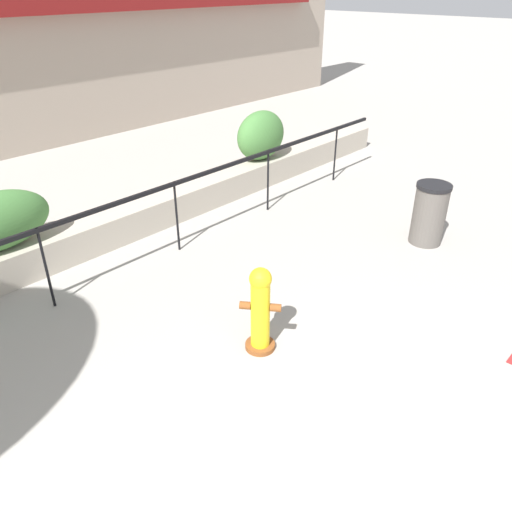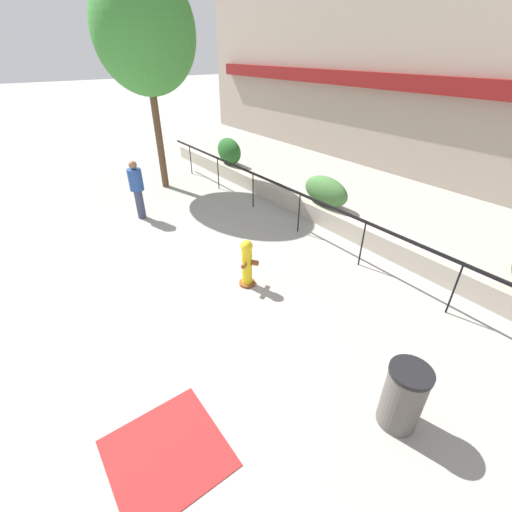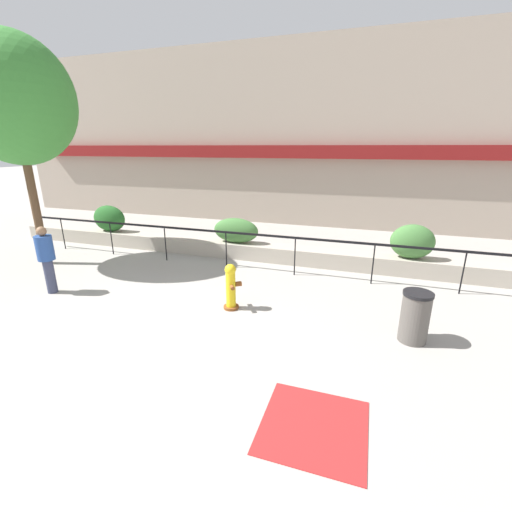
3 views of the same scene
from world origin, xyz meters
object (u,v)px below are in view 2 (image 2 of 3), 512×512
pedestrian (137,186)px  fire_hydrant (247,263)px  street_tree (144,33)px  trash_bin (403,397)px  hedge_bush_0 (229,151)px  hedge_bush_1 (326,191)px

pedestrian → fire_hydrant: bearing=7.2°
street_tree → trash_bin: size_ratio=6.53×
hedge_bush_0 → fire_hydrant: 7.46m
street_tree → pedestrian: size_ratio=3.81×
hedge_bush_0 → pedestrian: (1.75, -4.29, -0.00)m
street_tree → pedestrian: 4.71m
hedge_bush_0 → hedge_bush_1: size_ratio=0.86×
fire_hydrant → street_tree: 8.17m
hedge_bush_1 → trash_bin: size_ratio=1.54×
hedge_bush_0 → street_tree: (-0.42, -2.58, 3.82)m
fire_hydrant → trash_bin: fire_hydrant is taller
trash_bin → pedestrian: bearing=-177.3°
fire_hydrant → hedge_bush_0: bearing=150.3°
trash_bin → hedge_bush_0: bearing=159.4°
hedge_bush_0 → fire_hydrant: (6.47, -3.69, -0.44)m
fire_hydrant → trash_bin: (3.84, -0.19, -0.04)m
hedge_bush_1 → fire_hydrant: 3.94m
hedge_bush_1 → street_tree: 7.26m
fire_hydrant → pedestrian: pedestrian is taller
hedge_bush_0 → street_tree: 4.62m
hedge_bush_1 → street_tree: street_tree is taller
hedge_bush_1 → street_tree: size_ratio=0.24×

